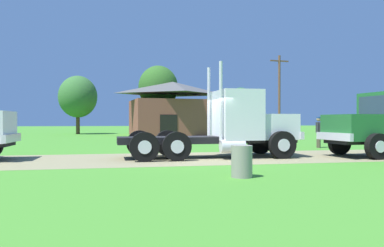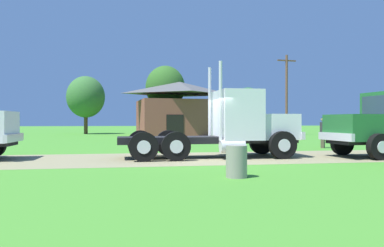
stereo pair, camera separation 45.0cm
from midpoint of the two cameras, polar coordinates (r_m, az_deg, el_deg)
ground_plane at (r=16.14m, az=1.64°, el=-5.17°), size 200.00×200.00×0.00m
dirt_track at (r=16.14m, az=1.64°, el=-5.16°), size 120.00×5.51×0.01m
truck_foreground_white at (r=16.64m, az=7.07°, el=-0.36°), size 7.74×2.86×3.98m
visitor_far_side at (r=23.30m, az=19.44°, el=-1.05°), size 0.47×0.52×1.79m
steel_barrel at (r=10.71m, az=7.85°, el=-5.63°), size 0.59×0.59×0.89m
shed_building at (r=42.90m, az=-1.54°, el=2.15°), size 9.99×8.50×5.94m
utility_pole_near at (r=42.77m, az=14.21°, el=4.46°), size 2.20×0.39×8.68m
tree_mid at (r=47.00m, az=-15.29°, el=3.83°), size 4.46×4.46×6.85m
tree_right at (r=45.11m, az=-3.72°, el=5.36°), size 4.62×4.62×8.02m
tree_far_right at (r=54.24m, az=8.61°, el=3.20°), size 3.63×3.63×6.23m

